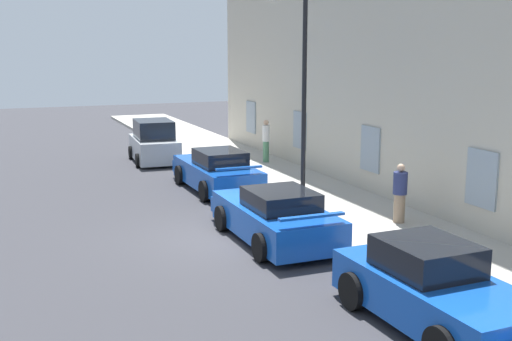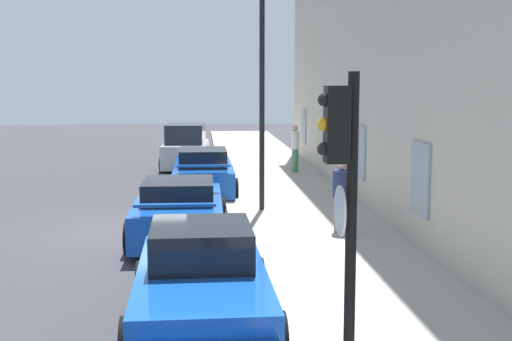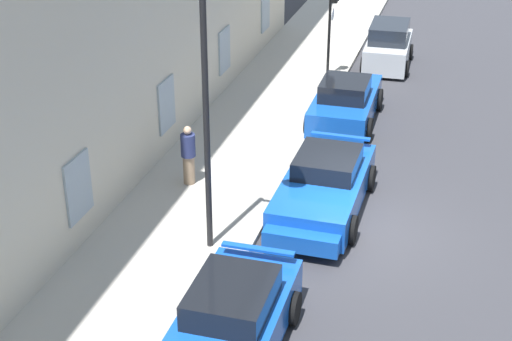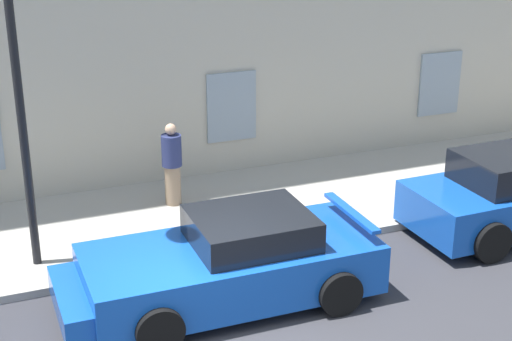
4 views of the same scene
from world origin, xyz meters
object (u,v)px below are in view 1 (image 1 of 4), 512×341
sportscar_yellow_flank (273,216)px  sportscar_white_middle (441,295)px  sportscar_red_lead (215,171)px  street_lamp (293,60)px  pedestrian_admiring (266,140)px  hatchback_distant (154,143)px  pedestrian_strolling (400,193)px

sportscar_yellow_flank → sportscar_white_middle: sportscar_white_middle is taller
sportscar_red_lead → street_lamp: size_ratio=0.78×
sportscar_yellow_flank → pedestrian_admiring: bearing=157.5°
sportscar_white_middle → pedestrian_admiring: pedestrian_admiring is taller
sportscar_red_lead → street_lamp: street_lamp is taller
sportscar_red_lead → hatchback_distant: 6.21m
sportscar_red_lead → pedestrian_admiring: bearing=135.7°
sportscar_yellow_flank → hatchback_distant: hatchback_distant is taller
sportscar_red_lead → pedestrian_admiring: (-3.57, 3.49, 0.43)m
sportscar_red_lead → pedestrian_strolling: size_ratio=3.07×
hatchback_distant → street_lamp: size_ratio=0.57×
sportscar_white_middle → street_lamp: (-8.66, 1.24, 3.89)m
sportscar_yellow_flank → pedestrian_admiring: 10.59m
sportscar_red_lead → sportscar_yellow_flank: (6.20, -0.56, -0.01)m
pedestrian_admiring → pedestrian_strolling: size_ratio=1.08×
sportscar_white_middle → hatchback_distant: bearing=-178.1°
pedestrian_strolling → sportscar_white_middle: bearing=-28.7°
sportscar_yellow_flank → hatchback_distant: (-12.37, -0.12, 0.19)m
sportscar_red_lead → sportscar_yellow_flank: bearing=-5.2°
sportscar_white_middle → street_lamp: size_ratio=0.70×
hatchback_distant → pedestrian_admiring: pedestrian_admiring is taller
hatchback_distant → sportscar_red_lead: bearing=6.3°
hatchback_distant → pedestrian_strolling: (12.69, 3.82, 0.16)m
pedestrian_admiring → sportscar_white_middle: bearing=-12.6°
sportscar_yellow_flank → pedestrian_strolling: 3.73m
hatchback_distant → street_lamp: 10.71m
sportscar_yellow_flank → pedestrian_admiring: size_ratio=2.74×
pedestrian_admiring → pedestrian_strolling: bearing=-2.0°
street_lamp → pedestrian_admiring: size_ratio=3.64×
sportscar_red_lead → sportscar_white_middle: (12.35, -0.06, 0.02)m
sportscar_red_lead → pedestrian_admiring: 5.01m
sportscar_white_middle → pedestrian_strolling: size_ratio=2.77×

